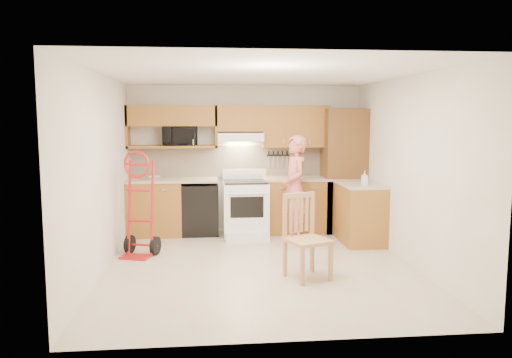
{
  "coord_description": "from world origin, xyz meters",
  "views": [
    {
      "loc": [
        -0.67,
        -6.34,
        1.94
      ],
      "look_at": [
        0.0,
        0.5,
        1.1
      ],
      "focal_mm": 34.91,
      "sensor_mm": 36.0,
      "label": 1
    }
  ],
  "objects": [
    {
      "name": "hand_truck",
      "position": [
        -1.65,
        0.65,
        0.68
      ],
      "size": [
        0.66,
        0.63,
        1.35
      ],
      "primitive_type": null,
      "rotation": [
        0.0,
        0.0,
        -0.32
      ],
      "color": "red",
      "rests_on": "ground"
    },
    {
      "name": "person",
      "position": [
        0.7,
        1.35,
        0.84
      ],
      "size": [
        0.48,
        0.66,
        1.68
      ],
      "primitive_type": "imported",
      "rotation": [
        0.0,
        0.0,
        -1.44
      ],
      "color": "#D66C63",
      "rests_on": "ground"
    },
    {
      "name": "upper_cab_left",
      "position": [
        -1.25,
        2.08,
        1.98
      ],
      "size": [
        1.5,
        0.33,
        0.34
      ],
      "primitive_type": "cube",
      "color": "brown",
      "rests_on": "wall_back"
    },
    {
      "name": "floor",
      "position": [
        0.0,
        0.0,
        -0.01
      ],
      "size": [
        4.0,
        4.5,
        0.02
      ],
      "primitive_type": "cube",
      "color": "#BCB299",
      "rests_on": "ground"
    },
    {
      "name": "soap_bottle",
      "position": [
        1.7,
        0.94,
        1.05
      ],
      "size": [
        0.12,
        0.12,
        0.21
      ],
      "primitive_type": "imported",
      "rotation": [
        0.0,
        0.0,
        -0.29
      ],
      "color": "white",
      "rests_on": "countertop_return"
    },
    {
      "name": "lower_cab_right",
      "position": [
        0.83,
        1.95,
        0.45
      ],
      "size": [
        1.14,
        0.6,
        0.9
      ],
      "primitive_type": "cube",
      "color": "brown",
      "rests_on": "ground"
    },
    {
      "name": "upper_cab_right",
      "position": [
        0.83,
        2.08,
        1.8
      ],
      "size": [
        1.14,
        0.33,
        0.7
      ],
      "primitive_type": "cube",
      "color": "brown",
      "rests_on": "wall_back"
    },
    {
      "name": "upper_cab_center",
      "position": [
        -0.12,
        2.08,
        1.94
      ],
      "size": [
        0.76,
        0.33,
        0.44
      ],
      "primitive_type": "cube",
      "color": "brown",
      "rests_on": "wall_back"
    },
    {
      "name": "countertop_return",
      "position": [
        1.7,
        1.15,
        0.92
      ],
      "size": [
        0.63,
        1.0,
        0.04
      ],
      "primitive_type": "cube",
      "color": "tan",
      "rests_on": "cab_return_right"
    },
    {
      "name": "ceiling",
      "position": [
        0.0,
        0.0,
        2.51
      ],
      "size": [
        4.0,
        4.5,
        0.02
      ],
      "primitive_type": "cube",
      "color": "white",
      "rests_on": "ground"
    },
    {
      "name": "wall_back",
      "position": [
        0.0,
        2.26,
        1.25
      ],
      "size": [
        4.0,
        0.02,
        2.5
      ],
      "primitive_type": "cube",
      "color": "white",
      "rests_on": "ground"
    },
    {
      "name": "wall_right",
      "position": [
        2.01,
        0.0,
        1.25
      ],
      "size": [
        0.02,
        4.5,
        2.5
      ],
      "primitive_type": "cube",
      "color": "white",
      "rests_on": "ground"
    },
    {
      "name": "countertop_left",
      "position": [
        -1.25,
        1.95,
        0.92
      ],
      "size": [
        1.5,
        0.63,
        0.04
      ],
      "primitive_type": "cube",
      "color": "tan",
      "rests_on": "lower_cab_left"
    },
    {
      "name": "cab_return_right",
      "position": [
        1.7,
        1.15,
        0.45
      ],
      "size": [
        0.6,
        1.0,
        0.9
      ],
      "primitive_type": "cube",
      "color": "brown",
      "rests_on": "ground"
    },
    {
      "name": "countertop_right",
      "position": [
        0.83,
        1.95,
        0.92
      ],
      "size": [
        1.14,
        0.63,
        0.04
      ],
      "primitive_type": "cube",
      "color": "tan",
      "rests_on": "lower_cab_right"
    },
    {
      "name": "bowl",
      "position": [
        -1.55,
        1.95,
        0.96
      ],
      "size": [
        0.22,
        0.22,
        0.05
      ],
      "primitive_type": "imported",
      "rotation": [
        0.0,
        0.0,
        -0.12
      ],
      "color": "white",
      "rests_on": "countertop_left"
    },
    {
      "name": "microwave",
      "position": [
        -1.13,
        2.08,
        1.65
      ],
      "size": [
        0.6,
        0.43,
        0.32
      ],
      "primitive_type": "imported",
      "rotation": [
        0.0,
        0.0,
        0.07
      ],
      "color": "black",
      "rests_on": "upper_shelf_mw"
    },
    {
      "name": "upper_shelf_mw",
      "position": [
        -1.25,
        2.08,
        1.47
      ],
      "size": [
        1.5,
        0.33,
        0.04
      ],
      "primitive_type": "cube",
      "color": "brown",
      "rests_on": "wall_back"
    },
    {
      "name": "knife_strip",
      "position": [
        0.55,
        2.21,
        1.24
      ],
      "size": [
        0.4,
        0.05,
        0.29
      ],
      "primitive_type": null,
      "color": "black",
      "rests_on": "backsplash"
    },
    {
      "name": "wall_left",
      "position": [
        -2.01,
        0.0,
        1.25
      ],
      "size": [
        0.02,
        4.5,
        2.5
      ],
      "primitive_type": "cube",
      "color": "white",
      "rests_on": "ground"
    },
    {
      "name": "range",
      "position": [
        -0.05,
        1.7,
        0.54
      ],
      "size": [
        0.74,
        0.97,
        1.08
      ],
      "primitive_type": null,
      "color": "white",
      "rests_on": "ground"
    },
    {
      "name": "pantry_tall",
      "position": [
        1.65,
        1.95,
        1.05
      ],
      "size": [
        0.7,
        0.6,
        2.1
      ],
      "primitive_type": "cube",
      "color": "brown",
      "rests_on": "ground"
    },
    {
      "name": "backsplash",
      "position": [
        0.0,
        2.23,
        1.2
      ],
      "size": [
        3.92,
        0.03,
        0.55
      ],
      "primitive_type": "cube",
      "color": "beige",
      "rests_on": "wall_back"
    },
    {
      "name": "dishwasher",
      "position": [
        -0.8,
        1.95,
        0.42
      ],
      "size": [
        0.6,
        0.6,
        0.85
      ],
      "primitive_type": "cube",
      "color": "black",
      "rests_on": "ground"
    },
    {
      "name": "wall_front",
      "position": [
        0.0,
        -2.26,
        1.25
      ],
      "size": [
        4.0,
        0.02,
        2.5
      ],
      "primitive_type": "cube",
      "color": "white",
      "rests_on": "ground"
    },
    {
      "name": "dining_chair",
      "position": [
        0.52,
        -0.56,
        0.51
      ],
      "size": [
        0.61,
        0.64,
        1.03
      ],
      "primitive_type": null,
      "rotation": [
        0.0,
        0.0,
        0.37
      ],
      "color": "tan",
      "rests_on": "ground"
    },
    {
      "name": "lower_cab_left",
      "position": [
        -1.55,
        1.95,
        0.45
      ],
      "size": [
        0.9,
        0.6,
        0.9
      ],
      "primitive_type": "cube",
      "color": "brown",
      "rests_on": "ground"
    },
    {
      "name": "range_hood",
      "position": [
        -0.12,
        2.02,
        1.63
      ],
      "size": [
        0.76,
        0.46,
        0.14
      ],
      "primitive_type": "cube",
      "color": "white",
      "rests_on": "wall_back"
    }
  ]
}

